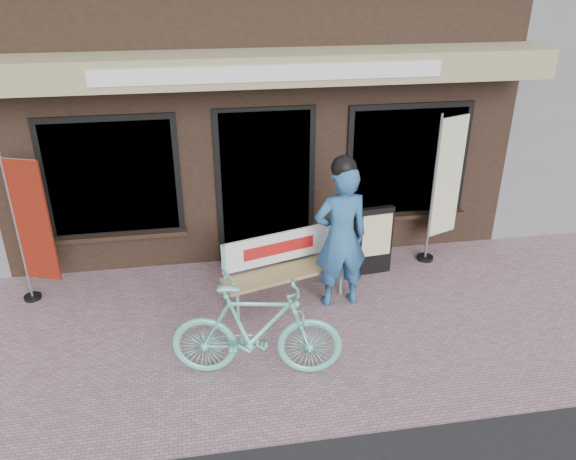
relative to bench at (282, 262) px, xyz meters
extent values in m
plane|color=#A67F89|center=(-0.06, -0.91, -0.50)|extent=(70.00, 70.00, 0.00)
cube|color=black|center=(-0.06, 4.09, 1.30)|extent=(7.00, 6.00, 3.60)
cube|color=tan|center=(-0.06, 0.74, 2.25)|extent=(7.00, 0.80, 0.35)
cube|color=white|center=(-0.06, 0.33, 2.25)|extent=(4.00, 0.02, 0.18)
cube|color=black|center=(-0.06, 1.07, 0.60)|extent=(1.20, 0.06, 2.10)
cube|color=black|center=(-0.06, 1.06, 0.60)|extent=(1.35, 0.04, 2.20)
cube|color=black|center=(-2.06, 1.07, 0.85)|extent=(1.60, 0.06, 1.50)
cube|color=black|center=(1.94, 1.07, 0.85)|extent=(1.60, 0.06, 1.50)
cube|color=black|center=(-2.06, 1.06, 0.85)|extent=(1.75, 0.04, 1.65)
cube|color=black|center=(1.94, 1.06, 0.85)|extent=(1.75, 0.04, 1.65)
cube|color=black|center=(-2.06, 1.01, 0.05)|extent=(1.80, 0.18, 0.06)
cube|color=black|center=(1.94, 1.01, 0.05)|extent=(1.80, 0.18, 0.06)
cube|color=#59595B|center=(-0.06, 0.84, -0.43)|extent=(1.30, 0.45, 0.15)
cylinder|color=#6DD5BF|center=(-0.60, -0.45, -0.32)|extent=(0.05, 0.05, 0.37)
cylinder|color=#6DD5BF|center=(-0.70, -0.11, -0.32)|extent=(0.05, 0.05, 0.37)
cylinder|color=#6DD5BF|center=(0.75, -0.05, -0.32)|extent=(0.05, 0.05, 0.37)
cylinder|color=#6DD5BF|center=(0.65, 0.29, -0.32)|extent=(0.05, 0.05, 0.37)
cube|color=tan|center=(0.02, -0.08, -0.11)|extent=(1.63, 0.83, 0.04)
cylinder|color=#6DD5BF|center=(-0.72, -0.12, 0.11)|extent=(0.05, 0.05, 0.49)
cylinder|color=#6DD5BF|center=(0.67, 0.30, 0.11)|extent=(0.05, 0.05, 0.49)
cube|color=white|center=(-0.03, 0.11, 0.16)|extent=(1.45, 0.46, 0.40)
cube|color=#B21414|center=(-0.03, 0.09, 0.16)|extent=(0.92, 0.28, 0.16)
cylinder|color=#6DD5BF|center=(-0.69, -0.29, 0.04)|extent=(0.14, 0.38, 0.04)
cylinder|color=#6DD5BF|center=(0.74, 0.13, 0.04)|extent=(0.14, 0.38, 0.04)
imported|color=#2B5F95|center=(0.67, -0.23, 0.40)|extent=(0.70, 0.49, 1.82)
sphere|color=black|center=(0.67, -0.23, 1.28)|extent=(0.31, 0.31, 0.29)
imported|color=#6DD5BF|center=(-0.48, -1.40, 0.02)|extent=(1.81, 0.80, 1.05)
cylinder|color=gray|center=(-3.15, 0.48, 0.47)|extent=(0.04, 0.04, 1.94)
cylinder|color=gray|center=(-2.94, 0.41, 1.37)|extent=(0.42, 0.17, 0.02)
cube|color=maroon|center=(-2.92, 0.40, 0.60)|extent=(0.42, 0.18, 1.55)
cylinder|color=black|center=(-3.15, 0.48, -0.48)|extent=(0.27, 0.27, 0.04)
cylinder|color=gray|center=(2.18, 0.65, 0.56)|extent=(0.05, 0.05, 2.13)
cylinder|color=gray|center=(2.41, 0.74, 1.55)|extent=(0.46, 0.20, 0.02)
cube|color=beige|center=(2.43, 0.75, 0.70)|extent=(0.46, 0.21, 1.69)
cylinder|color=black|center=(2.18, 0.65, -0.48)|extent=(0.30, 0.30, 0.05)
cube|color=black|center=(1.32, 0.42, -0.02)|extent=(0.49, 0.13, 0.97)
cube|color=beige|center=(1.33, 0.36, 0.09)|extent=(0.41, 0.06, 0.59)
camera|label=1|loc=(-0.93, -6.03, 3.40)|focal=35.00mm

